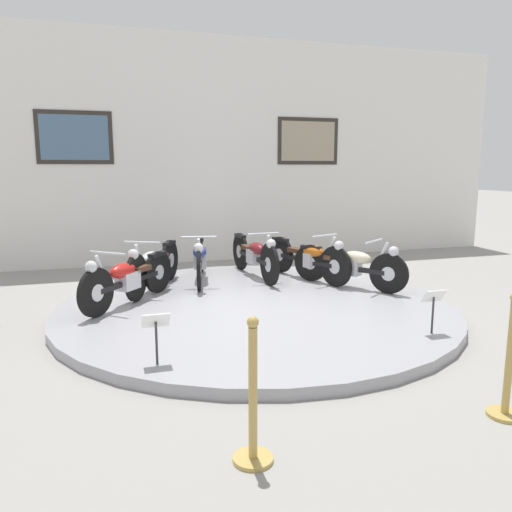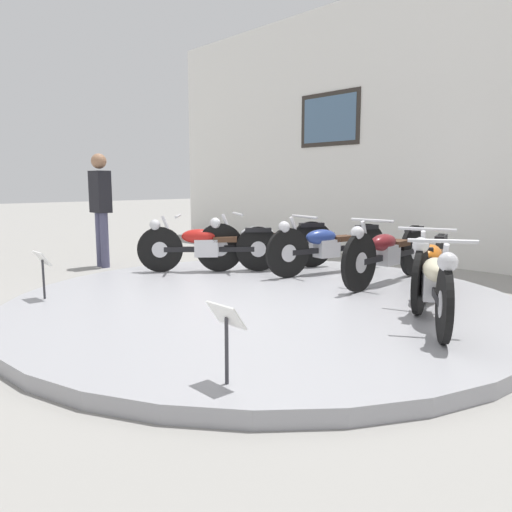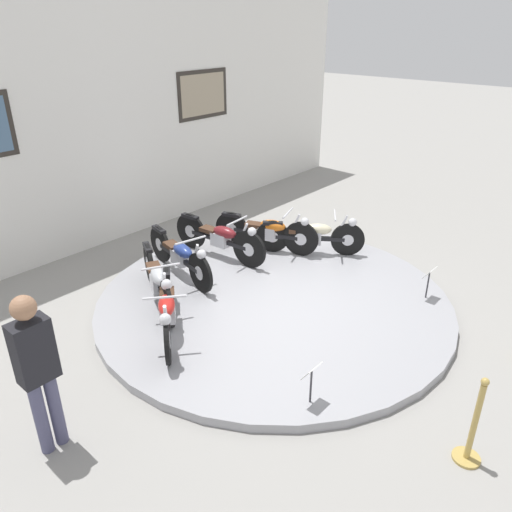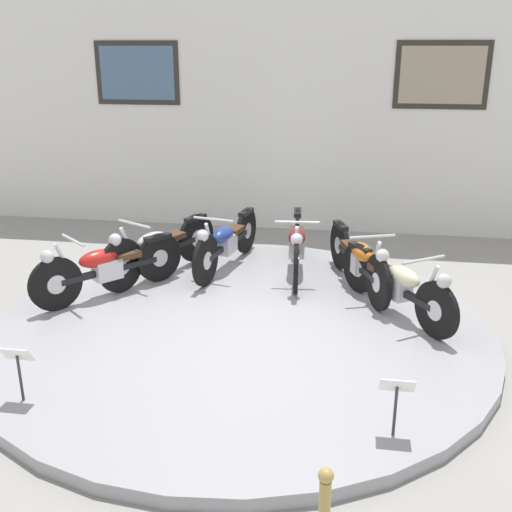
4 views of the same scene
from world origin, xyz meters
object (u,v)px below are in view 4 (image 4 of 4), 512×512
(motorcycle_cream, at_px, (397,283))
(info_placard_front_centre, at_px, (397,393))
(motorcycle_maroon, at_px, (297,243))
(motorcycle_orange, at_px, (359,258))
(info_placard_front_left, at_px, (18,362))
(motorcycle_blue, at_px, (226,241))
(motorcycle_silver, at_px, (159,247))
(motorcycle_red, at_px, (107,266))

(motorcycle_cream, bearing_deg, info_placard_front_centre, -93.73)
(motorcycle_maroon, bearing_deg, motorcycle_orange, -27.75)
(motorcycle_orange, height_order, info_placard_front_centre, motorcycle_orange)
(motorcycle_maroon, xyz_separation_m, info_placard_front_left, (-2.00, -3.38, -0.03))
(motorcycle_cream, bearing_deg, motorcycle_blue, 152.36)
(motorcycle_silver, bearing_deg, motorcycle_orange, -0.08)
(motorcycle_orange, bearing_deg, motorcycle_silver, 179.92)
(motorcycle_red, bearing_deg, motorcycle_maroon, 27.61)
(motorcycle_silver, height_order, info_placard_front_centre, motorcycle_silver)
(motorcycle_red, relative_size, info_placard_front_centre, 3.01)
(info_placard_front_centre, bearing_deg, info_placard_front_left, 180.00)
(motorcycle_silver, bearing_deg, motorcycle_maroon, 13.46)
(motorcycle_red, distance_m, motorcycle_silver, 0.82)
(motorcycle_cream, height_order, info_placard_front_left, motorcycle_cream)
(motorcycle_cream, height_order, info_placard_front_centre, motorcycle_cream)
(motorcycle_blue, bearing_deg, motorcycle_maroon, 0.04)
(motorcycle_silver, bearing_deg, motorcycle_blue, 27.54)
(motorcycle_cream, bearing_deg, motorcycle_maroon, 137.05)
(motorcycle_red, height_order, motorcycle_silver, motorcycle_silver)
(motorcycle_silver, distance_m, motorcycle_maroon, 1.78)
(motorcycle_red, distance_m, info_placard_front_centre, 3.92)
(motorcycle_blue, relative_size, motorcycle_orange, 1.04)
(motorcycle_silver, distance_m, motorcycle_blue, 0.90)
(motorcycle_silver, bearing_deg, info_placard_front_left, -95.06)
(motorcycle_red, distance_m, motorcycle_orange, 3.03)
(motorcycle_red, xyz_separation_m, info_placard_front_centre, (3.21, -2.26, -0.01))
(motorcycle_orange, bearing_deg, info_placard_front_left, -133.34)
(info_placard_front_centre, bearing_deg, motorcycle_red, 144.89)
(motorcycle_red, bearing_deg, motorcycle_cream, -0.06)
(motorcycle_orange, bearing_deg, motorcycle_blue, 166.45)
(motorcycle_red, relative_size, motorcycle_cream, 0.94)
(motorcycle_red, xyz_separation_m, motorcycle_cream, (3.36, -0.00, -0.01))
(motorcycle_red, bearing_deg, motorcycle_blue, 42.91)
(motorcycle_blue, xyz_separation_m, motorcycle_cream, (2.15, -1.13, -0.02))
(motorcycle_silver, xyz_separation_m, motorcycle_orange, (2.53, -0.00, -0.01))
(motorcycle_red, height_order, motorcycle_cream, motorcycle_red)
(motorcycle_orange, xyz_separation_m, motorcycle_cream, (0.41, -0.71, -0.01))
(motorcycle_silver, height_order, motorcycle_orange, motorcycle_silver)
(motorcycle_red, relative_size, motorcycle_blue, 0.79)
(motorcycle_silver, bearing_deg, info_placard_front_centre, -46.65)
(motorcycle_red, distance_m, motorcycle_blue, 1.65)
(motorcycle_silver, height_order, motorcycle_maroon, motorcycle_maroon)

